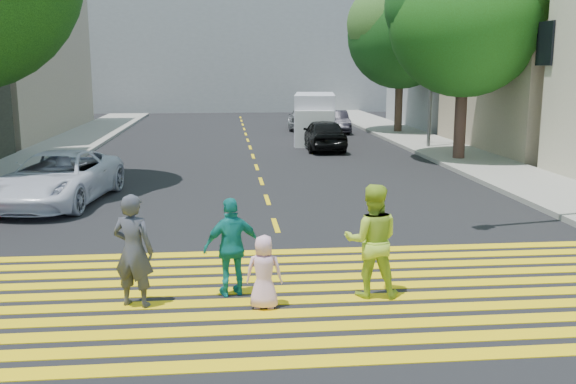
{
  "coord_description": "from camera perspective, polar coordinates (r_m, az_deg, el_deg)",
  "views": [
    {
      "loc": [
        -1.16,
        -8.78,
        3.72
      ],
      "look_at": [
        0.0,
        3.0,
        1.4
      ],
      "focal_mm": 40.0,
      "sensor_mm": 36.0,
      "label": 1
    }
  ],
  "objects": [
    {
      "name": "ground",
      "position": [
        9.6,
        1.8,
        -11.71
      ],
      "size": [
        120.0,
        120.0,
        0.0
      ],
      "primitive_type": "plane",
      "color": "black"
    },
    {
      "name": "sidewalk_left",
      "position": [
        31.85,
        -18.97,
        3.93
      ],
      "size": [
        3.0,
        40.0,
        0.15
      ],
      "primitive_type": "cube",
      "color": "gray",
      "rests_on": "ground"
    },
    {
      "name": "sidewalk_right",
      "position": [
        25.92,
        16.32,
        2.57
      ],
      "size": [
        3.0,
        60.0,
        0.15
      ],
      "primitive_type": "cube",
      "color": "gray",
      "rests_on": "ground"
    },
    {
      "name": "crosswalk",
      "position": [
        10.78,
        0.91,
        -9.07
      ],
      "size": [
        13.4,
        5.3,
        0.01
      ],
      "color": "yellow",
      "rests_on": "ground"
    },
    {
      "name": "lane_line",
      "position": [
        31.52,
        -3.5,
        4.31
      ],
      "size": [
        0.12,
        34.4,
        0.01
      ],
      "color": "yellow",
      "rests_on": "ground"
    },
    {
      "name": "building_right_grey",
      "position": [
        42.03,
        17.39,
        12.36
      ],
      "size": [
        10.0,
        10.0,
        10.0
      ],
      "primitive_type": "cube",
      "color": "gray",
      "rests_on": "ground"
    },
    {
      "name": "backdrop_block",
      "position": [
        56.83,
        -4.59,
        13.37
      ],
      "size": [
        30.0,
        8.0,
        12.0
      ],
      "primitive_type": "cube",
      "color": "gray",
      "rests_on": "ground"
    },
    {
      "name": "tree_right_near",
      "position": [
        26.28,
        15.72,
        15.17
      ],
      "size": [
        7.91,
        7.67,
        8.52
      ],
      "rotation": [
        0.0,
        0.0,
        -0.4
      ],
      "color": "#452E25",
      "rests_on": "ground"
    },
    {
      "name": "tree_right_far",
      "position": [
        36.68,
        10.12,
        14.06
      ],
      "size": [
        6.8,
        6.45,
        8.47
      ],
      "rotation": [
        0.0,
        0.0,
        0.11
      ],
      "color": "#322419",
      "rests_on": "ground"
    },
    {
      "name": "pedestrian_man",
      "position": [
        10.3,
        -13.58,
        -5.1
      ],
      "size": [
        0.77,
        0.63,
        1.81
      ],
      "primitive_type": "imported",
      "rotation": [
        0.0,
        0.0,
        2.8
      ],
      "color": "#393B46",
      "rests_on": "ground"
    },
    {
      "name": "pedestrian_woman",
      "position": [
        10.54,
        7.46,
        -4.32
      ],
      "size": [
        1.01,
        0.84,
        1.87
      ],
      "primitive_type": "imported",
      "rotation": [
        0.0,
        0.0,
        2.99
      ],
      "color": "#ABCE33",
      "rests_on": "ground"
    },
    {
      "name": "pedestrian_child",
      "position": [
        10.03,
        -2.15,
        -7.13
      ],
      "size": [
        0.62,
        0.45,
        1.17
      ],
      "primitive_type": "imported",
      "rotation": [
        0.0,
        0.0,
        2.99
      ],
      "color": "#EDB2CE",
      "rests_on": "ground"
    },
    {
      "name": "pedestrian_extra",
      "position": [
        10.56,
        -4.98,
        -4.89
      ],
      "size": [
        1.03,
        0.65,
        1.64
      ],
      "primitive_type": "imported",
      "rotation": [
        0.0,
        0.0,
        3.42
      ],
      "color": "#14817F",
      "rests_on": "ground"
    },
    {
      "name": "white_sedan",
      "position": [
        18.72,
        -19.77,
        1.18
      ],
      "size": [
        3.08,
        5.39,
        1.42
      ],
      "primitive_type": "imported",
      "rotation": [
        0.0,
        0.0,
        -0.15
      ],
      "color": "silver",
      "rests_on": "ground"
    },
    {
      "name": "dark_car_near",
      "position": [
        29.04,
        3.15,
        5.13
      ],
      "size": [
        1.74,
        4.18,
        1.42
      ],
      "primitive_type": "imported",
      "rotation": [
        0.0,
        0.0,
        3.16
      ],
      "color": "black",
      "rests_on": "ground"
    },
    {
      "name": "silver_car",
      "position": [
        38.62,
        1.27,
        6.48
      ],
      "size": [
        2.07,
        4.31,
        1.21
      ],
      "primitive_type": "imported",
      "rotation": [
        0.0,
        0.0,
        3.05
      ],
      "color": "#95959B",
      "rests_on": "ground"
    },
    {
      "name": "dark_car_parked",
      "position": [
        36.98,
        4.26,
        6.26
      ],
      "size": [
        1.45,
        3.8,
        1.24
      ],
      "primitive_type": "imported",
      "rotation": [
        0.0,
        0.0,
        -0.04
      ],
      "color": "black",
      "rests_on": "ground"
    },
    {
      "name": "white_van",
      "position": [
        32.02,
        2.38,
        6.46
      ],
      "size": [
        2.55,
        5.26,
        2.38
      ],
      "rotation": [
        0.0,
        0.0,
        -0.14
      ],
      "color": "silver",
      "rests_on": "ground"
    },
    {
      "name": "traffic_signal",
      "position": [
        15.75,
        23.33,
        12.38
      ],
      "size": [
        4.49,
        1.17,
        6.67
      ],
      "rotation": [
        0.0,
        0.0,
        0.19
      ],
      "color": "#29292B",
      "rests_on": "ground"
    },
    {
      "name": "street_lamp",
      "position": [
        29.7,
        12.39,
        12.96
      ],
      "size": [
        1.88,
        0.64,
        8.39
      ],
      "rotation": [
        0.0,
        0.0,
        -0.25
      ],
      "color": "slate",
      "rests_on": "ground"
    }
  ]
}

